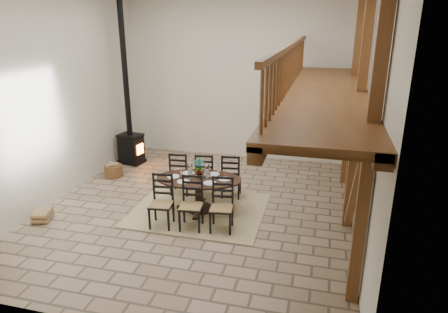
% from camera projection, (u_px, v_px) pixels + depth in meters
% --- Properties ---
extents(ground, '(8.00, 8.00, 0.00)m').
position_uv_depth(ground, '(198.00, 208.00, 9.46)').
color(ground, '#9D8569').
rests_on(ground, ground).
extents(room_shell, '(7.02, 8.02, 5.01)m').
position_uv_depth(room_shell, '(250.00, 82.00, 8.20)').
color(room_shell, beige).
rests_on(room_shell, ground).
extents(rug, '(3.00, 2.50, 0.02)m').
position_uv_depth(rug, '(199.00, 210.00, 9.33)').
color(rug, tan).
rests_on(rug, ground).
extents(dining_table, '(2.09, 2.37, 1.26)m').
position_uv_depth(dining_table, '(199.00, 194.00, 9.20)').
color(dining_table, black).
rests_on(dining_table, ground).
extents(wood_stove, '(0.79, 0.66, 5.00)m').
position_uv_depth(wood_stove, '(130.00, 128.00, 12.05)').
color(wood_stove, black).
rests_on(wood_stove, ground).
extents(log_basket, '(0.50, 0.50, 0.42)m').
position_uv_depth(log_basket, '(114.00, 170.00, 11.29)').
color(log_basket, brown).
rests_on(log_basket, ground).
extents(log_stack, '(0.47, 0.56, 0.24)m').
position_uv_depth(log_stack, '(42.00, 215.00, 8.83)').
color(log_stack, tan).
rests_on(log_stack, ground).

